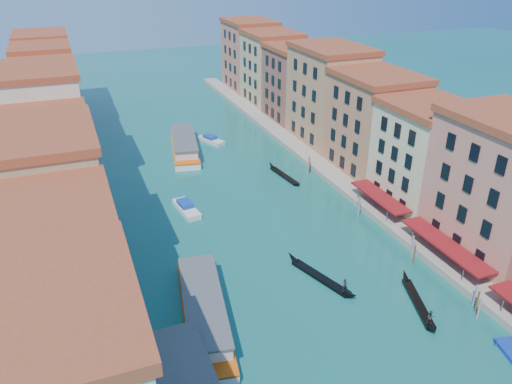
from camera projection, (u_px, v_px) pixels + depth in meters
left_bank_palazzos at (49, 143)px, 82.70m from camera, size 12.80×128.40×21.00m
right_bank_palazzos at (343, 107)px, 101.09m from camera, size 12.80×128.40×21.00m
quay at (306, 155)px, 102.56m from camera, size 4.00×140.00×1.00m
restaurant_awnings at (448, 247)px, 66.34m from camera, size 3.20×44.55×3.12m
mooring_poles_right at (401, 241)px, 70.93m from camera, size 1.44×54.24×3.20m
vaporetto_near at (204, 309)px, 57.23m from camera, size 8.13×21.44×3.12m
vaporetto_far at (184, 144)px, 105.42m from camera, size 8.86×22.51×3.27m
gondola_fore at (321, 276)px, 64.65m from camera, size 4.91×12.31×2.53m
gondola_right at (419, 303)px, 59.75m from camera, size 4.70×11.66×2.40m
gondola_far at (284, 175)px, 93.89m from camera, size 2.38×11.56×1.64m
motorboat_mid at (186, 208)px, 81.45m from camera, size 3.27×7.65×1.53m
motorboat_far at (211, 140)px, 110.57m from camera, size 4.71×7.38×1.46m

